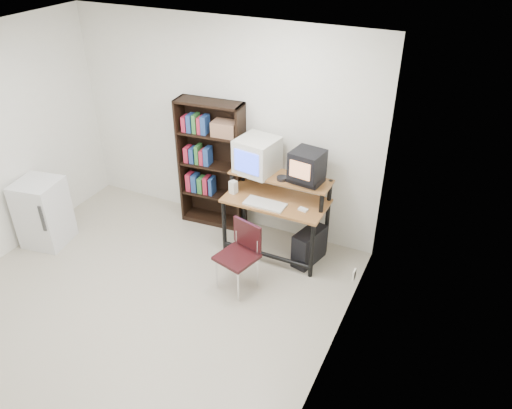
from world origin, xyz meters
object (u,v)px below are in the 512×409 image
at_px(crt_monitor, 257,155).
at_px(bookshelf, 212,162).
at_px(pc_tower, 309,246).
at_px(school_chair, 241,250).
at_px(mini_fridge, 43,213).
at_px(computer_desk, 277,202).
at_px(crt_tv, 307,165).

bearing_deg(crt_monitor, bookshelf, 174.14).
relative_size(pc_tower, school_chair, 0.58).
distance_m(crt_monitor, mini_fridge, 2.70).
bearing_deg(bookshelf, computer_desk, -20.74).
bearing_deg(computer_desk, bookshelf, 164.08).
height_order(crt_tv, pc_tower, crt_tv).
distance_m(crt_monitor, bookshelf, 0.79).
distance_m(pc_tower, mini_fridge, 3.24).
height_order(computer_desk, mini_fridge, computer_desk).
relative_size(pc_tower, mini_fridge, 0.54).
distance_m(computer_desk, pc_tower, 0.64).
xyz_separation_m(school_chair, mini_fridge, (-2.54, -0.28, -0.05)).
bearing_deg(crt_tv, mini_fridge, -151.56).
xyz_separation_m(pc_tower, mini_fridge, (-3.07, -1.00, 0.21)).
distance_m(pc_tower, school_chair, 0.93).
height_order(crt_monitor, school_chair, crt_monitor).
bearing_deg(bookshelf, crt_tv, -13.86).
xyz_separation_m(computer_desk, bookshelf, (-1.00, 0.29, 0.17)).
distance_m(crt_tv, pc_tower, 1.01).
bearing_deg(crt_monitor, pc_tower, -1.51).
relative_size(crt_monitor, mini_fridge, 0.58).
distance_m(pc_tower, bookshelf, 1.60).
distance_m(crt_tv, mini_fridge, 3.25).
height_order(computer_desk, bookshelf, bookshelf).
bearing_deg(crt_tv, pc_tower, -30.65).
bearing_deg(pc_tower, mini_fridge, -147.48).
bearing_deg(crt_monitor, crt_tv, 5.18).
xyz_separation_m(computer_desk, mini_fridge, (-2.64, -1.02, -0.27)).
xyz_separation_m(crt_monitor, bookshelf, (-0.70, 0.18, -0.32)).
distance_m(crt_monitor, pc_tower, 1.22).
bearing_deg(crt_tv, computer_desk, -158.48).
bearing_deg(bookshelf, school_chair, -53.13).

